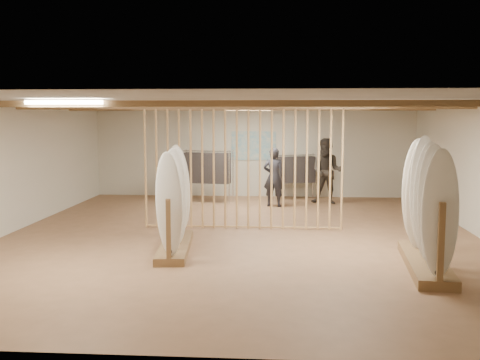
# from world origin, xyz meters

# --- Properties ---
(floor) EXTENTS (12.00, 12.00, 0.00)m
(floor) POSITION_xyz_m (0.00, 0.00, 0.00)
(floor) COLOR #936847
(floor) RESTS_ON ground
(ceiling) EXTENTS (12.00, 12.00, 0.00)m
(ceiling) POSITION_xyz_m (0.00, 0.00, 2.80)
(ceiling) COLOR #9B9993
(ceiling) RESTS_ON ground
(wall_back) EXTENTS (12.00, 0.00, 12.00)m
(wall_back) POSITION_xyz_m (0.00, 6.00, 1.40)
(wall_back) COLOR beige
(wall_back) RESTS_ON ground
(wall_front) EXTENTS (12.00, 0.00, 12.00)m
(wall_front) POSITION_xyz_m (0.00, -6.00, 1.40)
(wall_front) COLOR beige
(wall_front) RESTS_ON ground
(wall_left) EXTENTS (0.00, 12.00, 12.00)m
(wall_left) POSITION_xyz_m (-5.00, 0.00, 1.40)
(wall_left) COLOR beige
(wall_left) RESTS_ON ground
(ceiling_slats) EXTENTS (9.50, 6.12, 0.10)m
(ceiling_slats) POSITION_xyz_m (0.00, 0.00, 2.72)
(ceiling_slats) COLOR brown
(ceiling_slats) RESTS_ON ground
(light_panels) EXTENTS (1.20, 0.35, 0.06)m
(light_panels) POSITION_xyz_m (0.00, 0.00, 2.74)
(light_panels) COLOR white
(light_panels) RESTS_ON ground
(bamboo_partition) EXTENTS (4.45, 0.05, 2.78)m
(bamboo_partition) POSITION_xyz_m (0.00, 0.80, 1.40)
(bamboo_partition) COLOR tan
(bamboo_partition) RESTS_ON ground
(poster) EXTENTS (1.40, 0.03, 0.90)m
(poster) POSITION_xyz_m (0.00, 5.98, 1.60)
(poster) COLOR teal
(poster) RESTS_ON ground
(rack_left) EXTENTS (0.75, 2.43, 1.93)m
(rack_left) POSITION_xyz_m (-1.13, -1.35, 0.66)
(rack_left) COLOR brown
(rack_left) RESTS_ON floor
(rack_right) EXTENTS (0.85, 2.75, 2.18)m
(rack_right) POSITION_xyz_m (3.27, -2.24, 0.75)
(rack_right) COLOR brown
(rack_right) RESTS_ON floor
(clothing_rack_a) EXTENTS (1.44, 0.61, 1.56)m
(clothing_rack_a) POSITION_xyz_m (-1.30, 4.63, 1.02)
(clothing_rack_a) COLOR silver
(clothing_rack_a) RESTS_ON floor
(clothing_rack_b) EXTENTS (1.26, 0.68, 1.40)m
(clothing_rack_b) POSITION_xyz_m (1.29, 5.40, 0.91)
(clothing_rack_b) COLOR silver
(clothing_rack_b) RESTS_ON floor
(shopper_a) EXTENTS (0.77, 0.61, 1.88)m
(shopper_a) POSITION_xyz_m (0.66, 4.02, 0.94)
(shopper_a) COLOR black
(shopper_a) RESTS_ON floor
(shopper_b) EXTENTS (1.22, 1.07, 2.15)m
(shopper_b) POSITION_xyz_m (2.19, 4.62, 1.07)
(shopper_b) COLOR #312B26
(shopper_b) RESTS_ON floor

